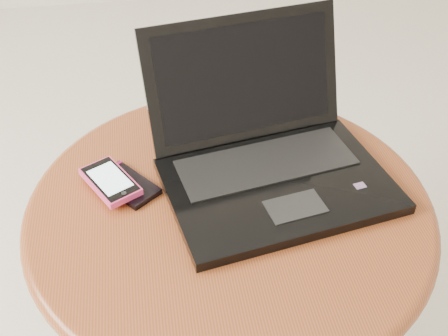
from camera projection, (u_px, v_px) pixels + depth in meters
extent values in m
cylinder|color=brown|center=(229.00, 299.00, 1.01)|extent=(0.10, 0.10, 0.44)
cylinder|color=brown|center=(230.00, 205.00, 0.86)|extent=(0.60, 0.60, 0.03)
torus|color=brown|center=(230.00, 205.00, 0.86)|extent=(0.63, 0.63, 0.03)
cube|color=black|center=(278.00, 185.00, 0.86)|extent=(0.38, 0.29, 0.02)
cube|color=black|center=(267.00, 162.00, 0.89)|extent=(0.30, 0.15, 0.00)
cube|color=black|center=(295.00, 207.00, 0.81)|extent=(0.09, 0.07, 0.00)
cube|color=red|center=(360.00, 186.00, 0.85)|extent=(0.02, 0.02, 0.00)
cube|color=black|center=(244.00, 78.00, 0.90)|extent=(0.34, 0.13, 0.20)
cube|color=black|center=(245.00, 79.00, 0.90)|extent=(0.30, 0.11, 0.17)
cube|color=black|center=(127.00, 185.00, 0.87)|extent=(0.11, 0.12, 0.01)
cube|color=#B5156A|center=(108.00, 169.00, 0.89)|extent=(0.05, 0.04, 0.00)
cube|color=#E73B7A|center=(110.00, 182.00, 0.86)|extent=(0.10, 0.12, 0.01)
cube|color=black|center=(110.00, 179.00, 0.86)|extent=(0.09, 0.11, 0.00)
cube|color=silver|center=(110.00, 178.00, 0.85)|extent=(0.07, 0.09, 0.00)
cylinder|color=black|center=(124.00, 193.00, 0.83)|extent=(0.01, 0.01, 0.00)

